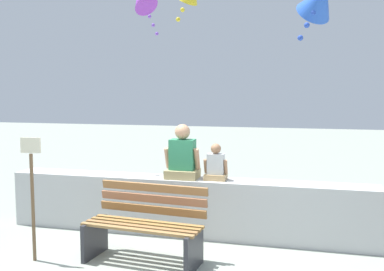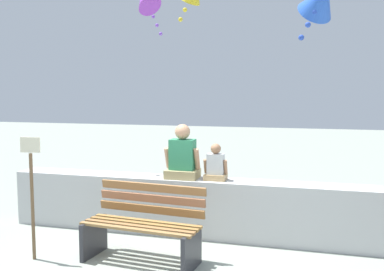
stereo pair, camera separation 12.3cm
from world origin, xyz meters
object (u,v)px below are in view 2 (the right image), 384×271
Objects in this scene: park_bench at (143,227)px; kite_blue at (321,0)px; person_adult at (183,157)px; person_child at (216,166)px; sign_post at (32,189)px.

kite_blue is (1.97, 1.86, 2.88)m from park_bench.
person_adult is 0.82× the size of kite_blue.
kite_blue is at bearing 30.97° from person_child.
person_adult is 0.48m from person_child.
kite_blue reaches higher than person_adult.
kite_blue is at bearing 43.32° from park_bench.
sign_post reaches higher than park_bench.
person_adult is 0.51× the size of sign_post.
sign_post is (-3.25, -2.17, -2.43)m from kite_blue.
park_bench is 3.95m from kite_blue.
sign_post is (-1.45, -1.38, -0.23)m from person_adult.
person_child is 2.77m from kite_blue.
kite_blue is 4.60m from sign_post.
person_adult is at bearing 81.00° from park_bench.
person_adult is 2.95m from kite_blue.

